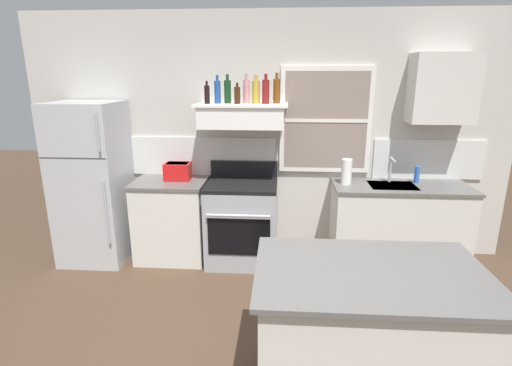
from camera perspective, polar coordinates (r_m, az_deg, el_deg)
name	(u,v)px	position (r m, az deg, el deg)	size (l,w,h in m)	color
back_wall	(269,137)	(4.44, 1.95, 6.72)	(5.40, 0.11, 2.70)	beige
refrigerator	(93,183)	(4.66, -22.76, -0.03)	(0.70, 0.72, 1.76)	#B7BABC
counter_left_of_stove	(172,219)	(4.53, -12.15, -5.21)	(0.79, 0.63, 0.91)	silver
toaster	(178,171)	(4.39, -11.35, 1.72)	(0.30, 0.20, 0.19)	red
stove_range	(242,222)	(4.35, -2.05, -5.65)	(0.76, 0.69, 1.09)	#9EA0A5
range_hood_shelf	(242,115)	(4.16, -2.07, 9.86)	(0.96, 0.52, 0.24)	white
bottle_balsamic_dark	(207,94)	(4.15, -7.17, 12.76)	(0.06, 0.06, 0.23)	black
bottle_blue_liqueur	(218,91)	(4.19, -5.64, 13.17)	(0.07, 0.07, 0.29)	#1E478C
bottle_dark_green_wine	(228,91)	(4.20, -4.17, 13.24)	(0.07, 0.07, 0.29)	#143819
bottle_brown_stout	(237,95)	(4.11, -2.76, 12.73)	(0.06, 0.06, 0.21)	#381E0F
bottle_rose_pink	(246,91)	(4.19, -1.40, 13.28)	(0.07, 0.07, 0.30)	#C67F84
bottle_champagne_gold_foil	(256,92)	(4.15, 0.01, 13.21)	(0.08, 0.08, 0.29)	#B29333
bottle_red_label_wine	(266,91)	(4.11, 1.43, 13.26)	(0.07, 0.07, 0.30)	maroon
bottle_amber_wine	(277,91)	(4.18, 3.04, 13.34)	(0.07, 0.07, 0.31)	brown
counter_right_with_sink	(397,225)	(4.54, 19.97, -5.77)	(1.43, 0.63, 0.91)	silver
sink_faucet	(391,167)	(4.43, 19.15, 2.27)	(0.03, 0.17, 0.28)	silver
paper_towel_roll	(346,172)	(4.24, 13.09, 1.62)	(0.11, 0.11, 0.27)	white
dish_soap_bottle	(417,175)	(4.53, 22.46, 1.13)	(0.06, 0.06, 0.18)	blue
kitchen_island	(366,335)	(2.73, 15.79, -20.61)	(1.40, 0.90, 0.91)	silver
upper_cabinet_right	(443,89)	(4.51, 25.61, 12.35)	(0.64, 0.32, 0.70)	silver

